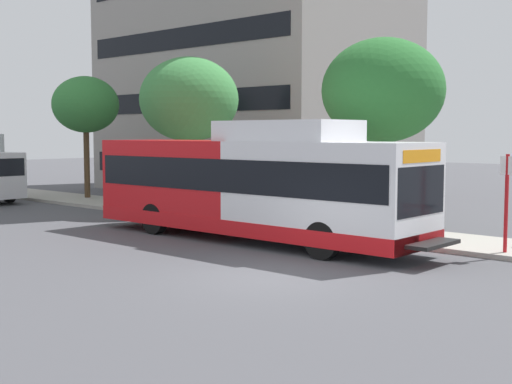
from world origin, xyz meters
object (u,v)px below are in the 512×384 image
object	(u,v)px
transit_bus	(252,185)
street_tree_near_stop	(383,91)
bus_stop_sign_pole	(507,196)
street_tree_mid_block	(189,100)
street_tree_far_block	(86,105)

from	to	relation	value
transit_bus	street_tree_near_stop	bearing A→B (deg)	-23.92
transit_bus	street_tree_near_stop	world-z (taller)	street_tree_near_stop
bus_stop_sign_pole	street_tree_near_stop	world-z (taller)	street_tree_near_stop
street_tree_near_stop	transit_bus	bearing A→B (deg)	156.08
transit_bus	street_tree_mid_block	world-z (taller)	street_tree_mid_block
street_tree_near_stop	street_tree_mid_block	xyz separation A→B (m)	(-0.25, 9.15, -0.00)
street_tree_mid_block	street_tree_near_stop	bearing A→B (deg)	-88.42
street_tree_mid_block	bus_stop_sign_pole	bearing A→B (deg)	-96.99
bus_stop_sign_pole	street_tree_mid_block	bearing A→B (deg)	83.01
transit_bus	bus_stop_sign_pole	world-z (taller)	transit_bus
transit_bus	bus_stop_sign_pole	xyz separation A→B (m)	(2.34, -6.93, -0.05)
transit_bus	street_tree_far_block	world-z (taller)	street_tree_far_block
transit_bus	bus_stop_sign_pole	distance (m)	7.32
transit_bus	street_tree_near_stop	distance (m)	5.59
bus_stop_sign_pole	street_tree_far_block	size ratio (longest dim) A/B	0.44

